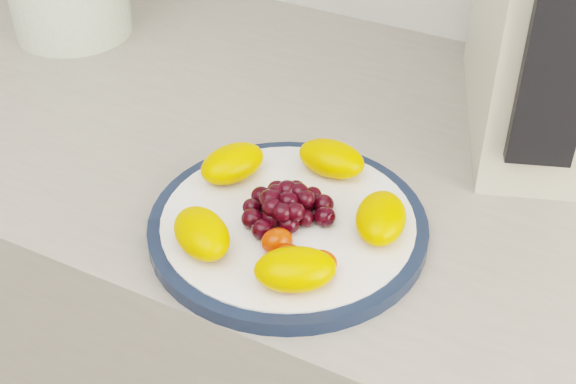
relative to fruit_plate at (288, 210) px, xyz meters
The scene contains 5 objects.
counter 0.52m from the fruit_plate, 120.70° to the left, with size 3.50×0.60×0.90m, color gray.
plate_rim 0.03m from the fruit_plate, 120.53° to the left, with size 0.27×0.27×0.01m, color #111C33.
plate_face 0.03m from the fruit_plate, 120.53° to the left, with size 0.25×0.25×0.02m, color white.
appliance_panel 0.29m from the fruit_plate, 40.21° to the left, with size 0.06×0.02×0.27m, color black.
fruit_plate is the anchor object (origin of this frame).
Camera 1 is at (0.37, 0.51, 1.41)m, focal length 50.00 mm.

